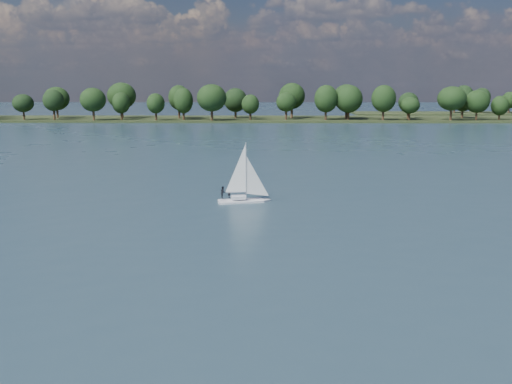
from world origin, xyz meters
TOP-DOWN VIEW (x-y plane):
  - ground at (0.00, 100.00)m, footprint 700.00×700.00m
  - far_shore at (0.00, 212.00)m, footprint 660.00×40.00m
  - sailboat at (2.32, 42.10)m, footprint 6.26×3.02m
  - treeline at (-5.64, 207.97)m, footprint 562.36×74.19m

SIDE VIEW (x-z plane):
  - ground at x=0.00m, z-range 0.00..0.00m
  - far_shore at x=0.00m, z-range -0.75..0.75m
  - sailboat at x=2.32m, z-range -1.75..6.19m
  - treeline at x=-5.64m, z-range -0.51..16.66m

